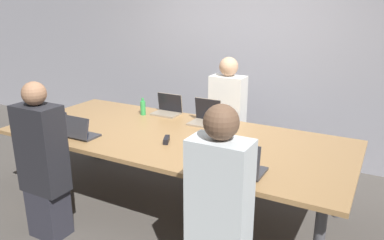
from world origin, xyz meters
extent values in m
plane|color=#4C4742|center=(0.00, 0.00, 0.00)|extent=(24.00, 24.00, 0.00)
cube|color=#9999A3|center=(0.00, 1.78, 1.40)|extent=(12.00, 0.06, 2.80)
cube|color=#9E7547|center=(0.00, 0.00, 0.75)|extent=(3.43, 1.47, 0.04)
cylinder|color=#4C4C51|center=(-1.54, -0.56, 0.37)|extent=(0.08, 0.08, 0.73)
cylinder|color=#4C4C51|center=(-1.54, 0.56, 0.37)|extent=(0.08, 0.08, 0.73)
cylinder|color=#4C4C51|center=(1.54, 0.56, 0.37)|extent=(0.08, 0.08, 0.73)
cube|color=gray|center=(-0.45, 0.56, 0.78)|extent=(0.31, 0.21, 0.02)
cube|color=gray|center=(-0.45, 0.66, 0.90)|extent=(0.32, 0.04, 0.22)
cube|color=black|center=(-0.45, 0.65, 0.90)|extent=(0.31, 0.04, 0.21)
cylinder|color=green|center=(-0.68, 0.43, 0.85)|extent=(0.06, 0.06, 0.17)
cylinder|color=green|center=(-0.68, 0.43, 0.95)|extent=(0.03, 0.03, 0.04)
cube|color=gray|center=(0.11, 0.44, 0.78)|extent=(0.30, 0.24, 0.02)
cube|color=gray|center=(0.11, 0.56, 0.91)|extent=(0.31, 0.05, 0.25)
cube|color=black|center=(0.11, 0.55, 0.91)|extent=(0.30, 0.05, 0.24)
cube|color=#2D2D38|center=(0.17, 0.96, 0.23)|extent=(0.32, 0.24, 0.45)
cube|color=silver|center=(0.17, 0.96, 0.84)|extent=(0.40, 0.24, 0.77)
sphere|color=tan|center=(0.17, 0.96, 1.33)|extent=(0.22, 0.22, 0.22)
cylinder|color=#ADD1E0|center=(0.38, 0.36, 0.86)|extent=(0.06, 0.06, 0.18)
cylinder|color=#ADD1E0|center=(0.38, 0.36, 0.97)|extent=(0.03, 0.03, 0.04)
cube|color=#333338|center=(-0.78, -0.47, 0.78)|extent=(0.35, 0.20, 0.02)
cube|color=#333338|center=(-0.78, -0.56, 0.89)|extent=(0.36, 0.06, 0.20)
cube|color=#0F1933|center=(-0.78, -0.55, 0.89)|extent=(0.35, 0.06, 0.20)
cube|color=#2D2D38|center=(-0.72, -1.00, 0.23)|extent=(0.32, 0.24, 0.45)
cube|color=#232328|center=(-0.72, -1.00, 0.84)|extent=(0.40, 0.24, 0.77)
sphere|color=#9E7051|center=(-0.72, -1.00, 1.32)|extent=(0.20, 0.20, 0.20)
cylinder|color=black|center=(-1.06, -0.41, 0.86)|extent=(0.07, 0.07, 0.19)
cylinder|color=black|center=(-1.06, -0.41, 0.98)|extent=(0.03, 0.03, 0.04)
cube|color=#333338|center=(0.92, -0.47, 0.78)|extent=(0.31, 0.25, 0.02)
cube|color=#333338|center=(0.92, -0.59, 0.92)|extent=(0.31, 0.04, 0.26)
cube|color=black|center=(0.92, -0.58, 0.92)|extent=(0.31, 0.04, 0.25)
cube|color=silver|center=(0.96, -1.02, 0.84)|extent=(0.40, 0.24, 0.77)
sphere|color=brown|center=(0.96, -1.02, 1.33)|extent=(0.23, 0.23, 0.23)
cylinder|color=#232328|center=(0.69, -0.44, 0.81)|extent=(0.07, 0.07, 0.08)
cube|color=black|center=(0.05, -0.21, 0.80)|extent=(0.10, 0.15, 0.05)
camera|label=1|loc=(1.83, -3.00, 2.02)|focal=35.00mm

